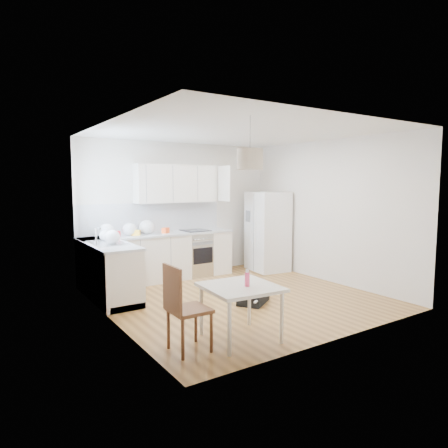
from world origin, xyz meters
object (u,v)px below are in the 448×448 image
Objects in this scene: refrigerator at (268,231)px; dining_table at (240,291)px; dining_chair at (189,308)px; gym_bag at (253,295)px.

dining_table is at bearing -127.07° from refrigerator.
gym_bag is at bearing 31.45° from dining_chair.
dining_chair is at bearing -133.76° from refrigerator.
dining_chair is at bearing 177.73° from gym_bag.
dining_chair is (-3.42, -2.77, -0.35)m from refrigerator.
gym_bag is (-1.73, -1.75, -0.72)m from refrigerator.
refrigerator is at bearing 39.26° from dining_chair.
refrigerator is at bearing 11.86° from gym_bag.
dining_table is at bearing -167.14° from gym_bag.
refrigerator is 3.02× the size of gym_bag.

